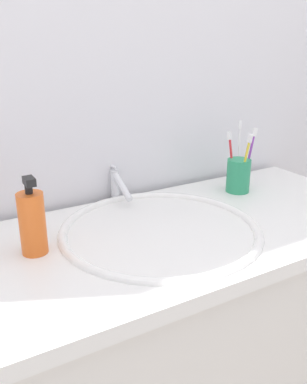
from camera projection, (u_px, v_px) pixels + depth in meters
tiled_wall_back at (106, 92)px, 1.14m from camera, size 2.48×0.04×2.40m
vanity_counter at (161, 378)px, 1.16m from camera, size 1.28×0.52×0.90m
sink_basin at (160, 241)px, 1.02m from camera, size 0.49×0.49×0.09m
faucet at (117, 184)px, 1.18m from camera, size 0.02×0.14×0.10m
toothbrush_cup at (238, 176)px, 1.25m from camera, size 0.07×0.07×0.10m
toothbrush_red at (231, 157)px, 1.25m from camera, size 0.02×0.04×0.17m
toothbrush_yellow at (245, 160)px, 1.21m from camera, size 0.01×0.04×0.18m
toothbrush_purple at (250, 155)px, 1.24m from camera, size 0.03×0.02×0.19m
toothbrush_white at (239, 150)px, 1.27m from camera, size 0.04×0.05×0.20m
soap_dispenser at (32, 222)px, 0.88m from camera, size 0.06×0.06×0.17m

